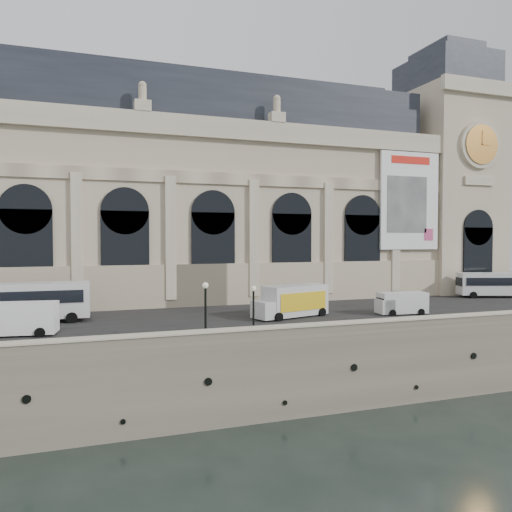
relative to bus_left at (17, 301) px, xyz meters
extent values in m
plane|color=black|center=(24.29, -15.97, -8.13)|extent=(260.00, 260.00, 0.00)
cube|color=gray|center=(24.29, 19.03, -5.13)|extent=(160.00, 70.00, 6.00)
cube|color=#2D2D2D|center=(24.29, -1.97, -2.10)|extent=(160.00, 24.00, 0.06)
cube|color=gray|center=(24.29, -15.37, -1.58)|extent=(160.00, 1.20, 1.10)
cube|color=beige|center=(24.29, -15.37, -0.98)|extent=(160.00, 1.40, 0.12)
cube|color=beige|center=(18.29, 15.03, 8.87)|extent=(68.00, 18.00, 22.00)
cube|color=beige|center=(18.29, 5.88, 0.37)|extent=(68.60, 0.40, 5.00)
cube|color=beige|center=(18.29, 5.73, 18.67)|extent=(69.00, 0.80, 2.40)
cube|color=beige|center=(18.29, 5.88, 12.87)|extent=(68.00, 0.30, 1.40)
cube|color=#292E37|center=(18.29, 15.03, 22.87)|extent=(64.00, 15.00, 6.00)
cube|color=#292E37|center=(18.29, 15.03, 26.37)|extent=(56.00, 10.00, 1.20)
cube|color=black|center=(0.29, 5.85, 4.37)|extent=(5.20, 0.25, 9.00)
cylinder|color=black|center=(0.29, 5.85, 8.87)|extent=(5.20, 0.25, 5.20)
cube|color=beige|center=(5.29, 5.78, 5.87)|extent=(1.20, 0.50, 14.00)
cube|color=black|center=(10.29, 5.85, 4.37)|extent=(5.20, 0.25, 9.00)
cylinder|color=black|center=(10.29, 5.85, 8.87)|extent=(5.20, 0.25, 5.20)
cube|color=beige|center=(15.29, 5.78, 5.87)|extent=(1.20, 0.50, 14.00)
cube|color=black|center=(20.29, 5.85, 4.37)|extent=(5.20, 0.25, 9.00)
cylinder|color=black|center=(20.29, 5.85, 8.87)|extent=(5.20, 0.25, 5.20)
cube|color=beige|center=(25.29, 5.78, 5.87)|extent=(1.20, 0.50, 14.00)
cube|color=black|center=(30.29, 5.85, 4.37)|extent=(5.20, 0.25, 9.00)
cylinder|color=black|center=(30.29, 5.85, 8.87)|extent=(5.20, 0.25, 5.20)
cube|color=beige|center=(35.29, 5.78, 5.87)|extent=(1.20, 0.50, 14.00)
cube|color=black|center=(40.29, 5.85, 4.37)|extent=(5.20, 0.25, 9.00)
cylinder|color=black|center=(40.29, 5.85, 8.87)|extent=(5.20, 0.25, 5.20)
cube|color=beige|center=(45.29, 5.78, 5.87)|extent=(1.20, 0.50, 14.00)
cube|color=white|center=(47.29, 5.58, 10.87)|extent=(9.00, 0.35, 13.00)
cube|color=red|center=(47.29, 5.38, 16.27)|extent=(6.00, 0.06, 1.00)
cube|color=gray|center=(46.79, 5.38, 10.37)|extent=(6.20, 0.06, 7.50)
cube|color=#BE4372|center=(50.29, 5.38, 6.37)|extent=(1.40, 0.06, 1.60)
cube|color=beige|center=(58.29, 12.03, 12.87)|extent=(12.00, 14.00, 30.00)
cube|color=beige|center=(58.29, 4.73, 26.87)|extent=(13.00, 0.80, 2.00)
cube|color=#292E37|center=(58.29, 12.03, 30.37)|extent=(10.50, 12.50, 5.00)
cube|color=#292E37|center=(58.29, 12.03, 33.67)|extent=(7.00, 9.00, 1.80)
cylinder|color=beige|center=(58.29, 4.78, 18.87)|extent=(6.60, 0.50, 6.60)
cylinder|color=black|center=(58.29, 4.48, 18.87)|extent=(5.40, 0.15, 5.40)
cylinder|color=#BE8138|center=(58.29, 4.41, 18.87)|extent=(5.50, 0.06, 5.50)
cube|color=#BE8138|center=(58.29, 4.33, 19.77)|extent=(0.14, 0.05, 2.00)
cube|color=#BE8138|center=(58.89, 4.33, 18.87)|extent=(1.40, 0.05, 0.14)
cube|color=black|center=(58.29, 4.88, 3.37)|extent=(5.00, 0.25, 8.00)
cube|color=silver|center=(0.01, 0.00, 0.01)|extent=(12.91, 3.03, 3.32)
cube|color=black|center=(-0.02, -1.38, 0.44)|extent=(11.77, 0.41, 1.18)
cube|color=black|center=(0.05, 1.38, 0.44)|extent=(11.77, 0.41, 1.18)
cylinder|color=black|center=(4.79, -1.47, -1.59)|extent=(1.08, 0.35, 1.07)
cylinder|color=black|center=(4.87, 1.20, -1.59)|extent=(1.08, 0.35, 1.07)
cube|color=silver|center=(58.87, 1.21, -0.24)|extent=(11.49, 6.02, 2.93)
cube|color=black|center=(53.50, 3.11, 0.05)|extent=(0.80, 2.08, 1.13)
cube|color=black|center=(58.46, 0.06, 0.14)|extent=(9.83, 3.55, 1.04)
cube|color=black|center=(59.27, 2.36, 0.14)|extent=(9.83, 3.55, 1.04)
cylinder|color=black|center=(54.46, 1.52, -1.66)|extent=(0.99, 0.58, 0.95)
cylinder|color=black|center=(55.25, 3.75, -1.66)|extent=(0.99, 0.58, 0.95)
cube|color=white|center=(0.82, -6.33, -0.66)|extent=(6.17, 3.15, 2.51)
cylinder|color=black|center=(2.51, -7.75, -1.71)|extent=(0.86, 0.39, 0.83)
cylinder|color=black|center=(2.86, -5.48, -1.71)|extent=(0.86, 0.39, 0.83)
cube|color=silver|center=(37.31, -6.96, -0.87)|extent=(5.22, 2.52, 2.14)
cube|color=silver|center=(35.31, -6.72, -1.20)|extent=(1.62, 2.11, 1.49)
cube|color=black|center=(34.79, -6.66, -0.69)|extent=(0.25, 1.67, 0.74)
cylinder|color=black|center=(35.60, -7.74, -1.78)|extent=(0.73, 0.31, 0.71)
cylinder|color=black|center=(35.83, -5.80, -1.78)|extent=(0.73, 0.31, 0.71)
cylinder|color=black|center=(38.80, -8.11, -1.78)|extent=(0.73, 0.31, 0.71)
cylinder|color=black|center=(39.02, -6.17, -1.78)|extent=(0.73, 0.31, 0.71)
cube|color=silver|center=(26.07, -4.80, -0.40)|extent=(7.16, 4.34, 3.02)
cube|color=gold|center=(26.44, -6.07, -0.40)|extent=(5.60, 1.68, 1.79)
cube|color=red|center=(26.44, -6.07, -0.40)|extent=(3.23, 0.97, 0.67)
cube|color=silver|center=(22.42, -5.86, -1.07)|extent=(2.40, 2.86, 1.68)
cylinder|color=black|center=(23.42, -6.91, -1.68)|extent=(0.95, 0.55, 0.89)
cylinder|color=black|center=(22.71, -4.44, -1.68)|extent=(0.95, 0.55, 0.89)
cylinder|color=black|center=(28.79, -5.35, -1.68)|extent=(0.95, 0.55, 0.89)
cylinder|color=black|center=(28.08, -2.88, -1.68)|extent=(0.95, 0.55, 0.89)
cylinder|color=black|center=(14.64, -13.73, -1.92)|extent=(0.47, 0.47, 0.43)
cylinder|color=black|center=(14.64, -13.73, 0.00)|extent=(0.17, 0.17, 4.26)
sphere|color=beige|center=(14.64, -13.73, 2.24)|extent=(0.47, 0.47, 0.47)
cylinder|color=black|center=(18.39, -14.14, -1.93)|extent=(0.43, 0.43, 0.39)
cylinder|color=black|center=(18.39, -14.14, -0.15)|extent=(0.16, 0.16, 3.95)
sphere|color=beige|center=(18.39, -14.14, 1.92)|extent=(0.43, 0.43, 0.43)
camera|label=1|loc=(5.77, -50.82, 5.81)|focal=35.00mm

